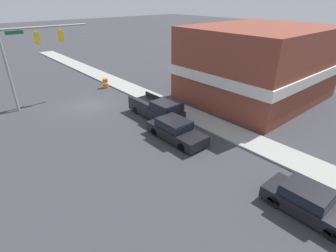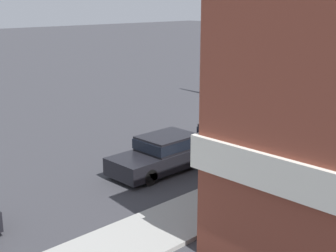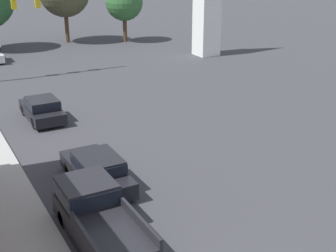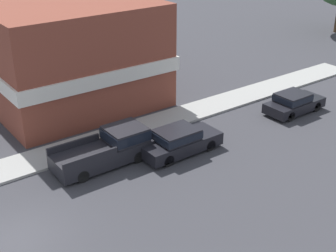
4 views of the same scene
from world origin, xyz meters
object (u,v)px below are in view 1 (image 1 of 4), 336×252
object	(u,v)px
car_lead	(176,129)
pickup_truck_parked	(159,109)
construction_barrel	(105,83)
car_second_ahead	(309,201)

from	to	relation	value
car_lead	pickup_truck_parked	distance (m)	3.85
car_lead	construction_barrel	size ratio (longest dim) A/B	4.50
car_second_ahead	construction_barrel	size ratio (longest dim) A/B	4.05
pickup_truck_parked	construction_barrel	world-z (taller)	pickup_truck_parked
car_lead	car_second_ahead	size ratio (longest dim) A/B	1.11
car_lead	car_second_ahead	world-z (taller)	car_lead
construction_barrel	car_lead	bearing A→B (deg)	81.89
car_lead	construction_barrel	bearing A→B (deg)	-98.11
car_second_ahead	pickup_truck_parked	xyz separation A→B (m)	(-1.49, -13.14, 0.16)
pickup_truck_parked	construction_barrel	distance (m)	10.51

